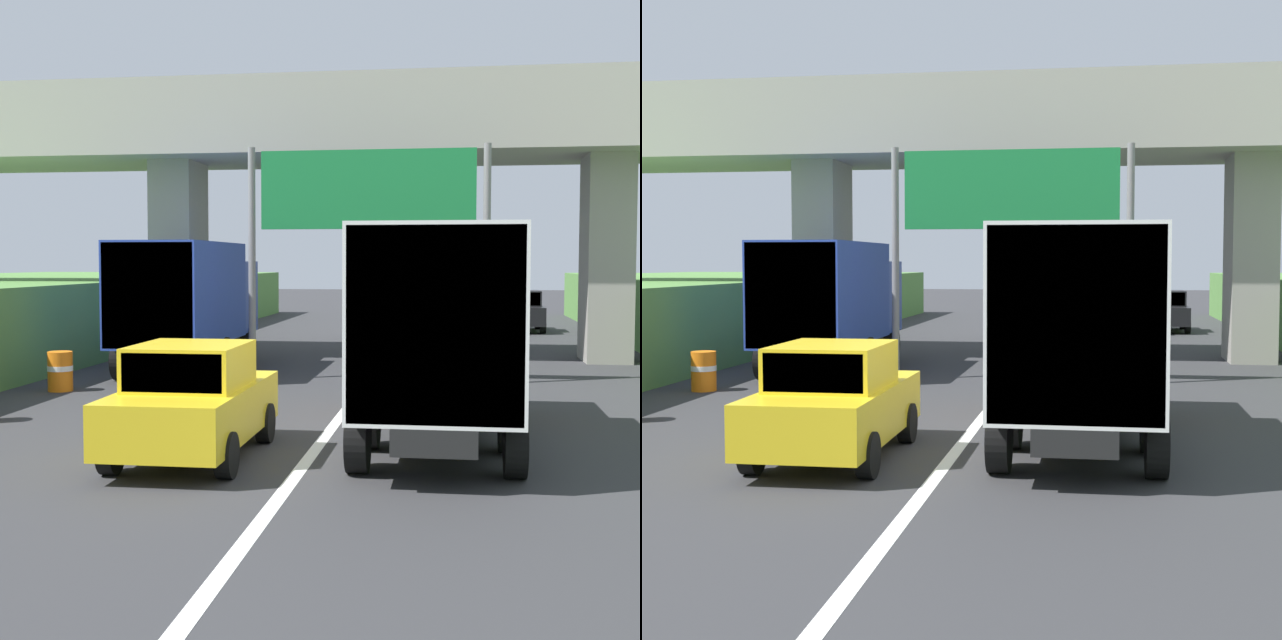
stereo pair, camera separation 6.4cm
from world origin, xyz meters
TOP-DOWN VIEW (x-y plane):
  - lane_centre_stripe at (0.00, 24.21)m, footprint 0.20×88.41m
  - overpass_bridge at (0.00, 30.26)m, footprint 40.00×4.80m
  - overhead_highway_sign at (0.00, 24.41)m, footprint 5.88×0.18m
  - truck_blue at (-4.97, 26.12)m, footprint 2.44×7.30m
  - truck_white at (1.52, 41.86)m, footprint 2.44×7.30m
  - truck_orange at (1.90, 16.95)m, footprint 2.44×7.30m
  - car_yellow at (-1.72, 15.30)m, footprint 1.86×4.10m
  - car_black at (4.83, 41.90)m, footprint 1.86×4.10m
  - construction_barrel_4 at (-6.73, 21.80)m, footprint 0.57×0.57m
  - construction_barrel_5 at (-6.59, 25.87)m, footprint 0.57×0.57m

SIDE VIEW (x-z plane):
  - lane_centre_stripe at x=0.00m, z-range 0.00..0.01m
  - construction_barrel_4 at x=-6.73m, z-range 0.01..0.91m
  - construction_barrel_5 at x=-6.59m, z-range 0.01..0.91m
  - car_yellow at x=-1.72m, z-range 0.00..1.72m
  - car_black at x=4.83m, z-range 0.00..1.72m
  - truck_blue at x=-4.97m, z-range 0.21..3.65m
  - truck_white at x=1.52m, z-range 0.21..3.65m
  - truck_orange at x=1.90m, z-range 0.21..3.65m
  - overhead_highway_sign at x=0.00m, z-range 1.40..7.13m
  - overpass_bridge at x=0.00m, z-range 2.15..10.37m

